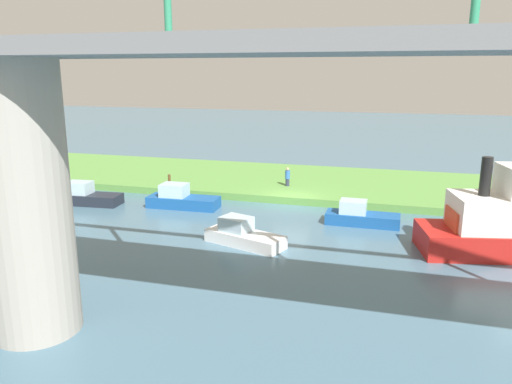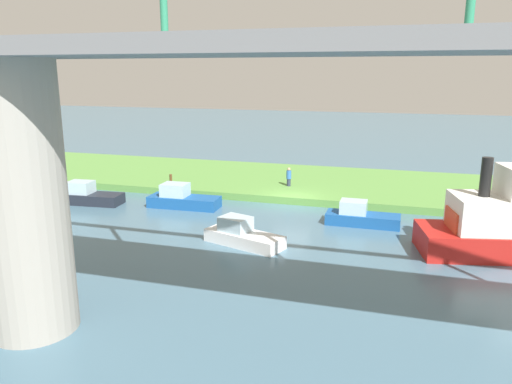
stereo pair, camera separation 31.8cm
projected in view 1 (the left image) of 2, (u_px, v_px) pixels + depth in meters
The scene contains 10 objects.
ground_plane at pixel (290, 205), 33.40m from camera, with size 160.00×160.00×0.00m, color #476B7F.
grassy_bank at pixel (307, 183), 38.93m from camera, with size 80.00×12.00×0.50m, color #5B9342.
bridge_pylon at pixel (25, 202), 16.22m from camera, with size 2.94×2.94×9.19m, color #9E998E.
bridge_span at pixel (7, 41), 15.03m from camera, with size 62.74×4.30×3.25m.
person_on_bank at pixel (287, 177), 36.52m from camera, with size 0.51×0.51×1.39m.
mooring_post at pixel (169, 180), 36.94m from camera, with size 0.20×0.20×0.79m, color brown.
motorboat_red at pixel (86, 196), 33.51m from camera, with size 4.66×2.00×1.51m.
houseboat_blue at pixel (243, 235), 25.66m from camera, with size 4.51×2.77×1.42m.
motorboat_white at pixel (181, 199), 32.67m from camera, with size 4.77×1.85×1.57m.
pontoon_yellow at pixel (360, 216), 29.04m from camera, with size 4.27×1.54×1.42m.
Camera 1 is at (-6.77, 31.60, 8.78)m, focal length 34.67 mm.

